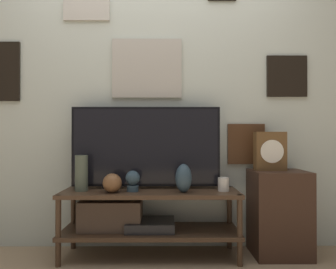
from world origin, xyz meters
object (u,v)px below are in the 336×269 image
object	(u,v)px
vase_tall_ceramic	(81,173)
decorative_bust	(133,180)
vase_round_glass	(112,183)
television	(146,147)
mantel_clock	(270,151)
candle_jar	(224,184)
vase_urn_stoneware	(184,178)

from	to	relation	value
vase_tall_ceramic	decorative_bust	distance (m)	0.39
vase_tall_ceramic	vase_round_glass	distance (m)	0.26
television	mantel_clock	size ratio (longest dim) A/B	3.89
candle_jar	mantel_clock	size ratio (longest dim) A/B	0.34
vase_round_glass	television	bearing A→B (deg)	38.01
vase_urn_stoneware	vase_round_glass	distance (m)	0.52
candle_jar	decorative_bust	distance (m)	0.68
television	decorative_bust	size ratio (longest dim) A/B	7.48
decorative_bust	mantel_clock	xyz separation A→B (m)	(1.05, 0.10, 0.21)
vase_tall_ceramic	vase_urn_stoneware	bearing A→B (deg)	-5.12
mantel_clock	decorative_bust	bearing A→B (deg)	-174.73
vase_round_glass	mantel_clock	size ratio (longest dim) A/B	0.47
vase_urn_stoneware	vase_tall_ceramic	bearing A→B (deg)	174.88
vase_urn_stoneware	mantel_clock	bearing A→B (deg)	11.66
candle_jar	decorative_bust	size ratio (longest dim) A/B	0.65
decorative_bust	mantel_clock	distance (m)	1.08
television	vase_round_glass	xyz separation A→B (m)	(-0.23, -0.18, -0.26)
vase_round_glass	mantel_clock	xyz separation A→B (m)	(1.20, 0.14, 0.23)
vase_tall_ceramic	mantel_clock	xyz separation A→B (m)	(1.44, 0.07, 0.16)
television	mantel_clock	bearing A→B (deg)	-2.46
mantel_clock	candle_jar	bearing A→B (deg)	-167.73
vase_tall_ceramic	vase_round_glass	bearing A→B (deg)	-16.15
vase_urn_stoneware	decorative_bust	bearing A→B (deg)	173.53
vase_round_glass	mantel_clock	distance (m)	1.23
decorative_bust	television	bearing A→B (deg)	57.03
vase_urn_stoneware	vase_round_glass	xyz separation A→B (m)	(-0.52, -0.00, -0.03)
vase_tall_ceramic	candle_jar	world-z (taller)	vase_tall_ceramic
vase_round_glass	candle_jar	world-z (taller)	vase_round_glass
television	candle_jar	xyz separation A→B (m)	(0.59, -0.12, -0.28)
vase_urn_stoneware	vase_round_glass	world-z (taller)	vase_urn_stoneware
candle_jar	mantel_clock	world-z (taller)	mantel_clock
television	vase_urn_stoneware	distance (m)	0.41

